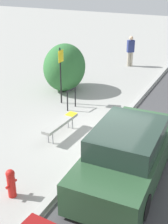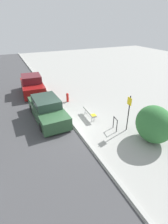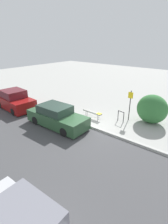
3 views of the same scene
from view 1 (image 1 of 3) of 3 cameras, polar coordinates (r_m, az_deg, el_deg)
ground_plane at (r=10.32m, az=4.07°, el=-4.70°), size 60.00×60.00×0.00m
curb at (r=10.29m, az=4.08°, el=-4.39°), size 60.00×0.20×0.13m
bench at (r=10.25m, az=-4.27°, el=-2.03°), size 1.71×0.40×0.52m
bike_rack at (r=12.21m, az=-2.32°, el=2.79°), size 0.55×0.14×0.83m
sign_post at (r=12.48m, az=-4.28°, el=7.54°), size 0.36×0.08×2.30m
fire_hydrant at (r=7.84m, az=-13.19°, el=-12.41°), size 0.36×0.22×0.77m
shrub_hedge at (r=14.07m, az=-3.57°, el=8.14°), size 2.18×1.78×2.10m
pedestrian at (r=17.97m, az=8.49°, el=11.11°), size 0.41×0.43×1.70m
parked_car_near at (r=8.29m, az=8.11°, el=-7.48°), size 4.59×1.90×1.50m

